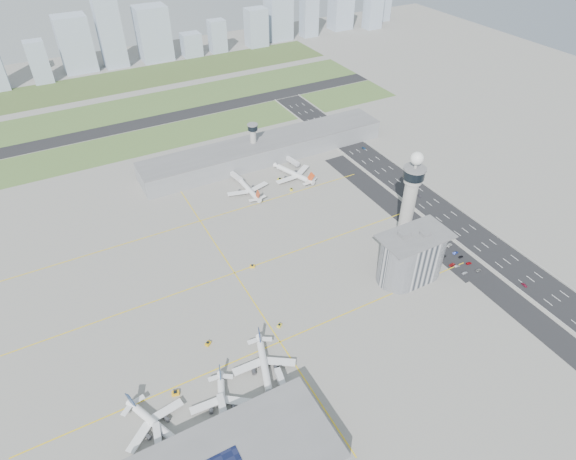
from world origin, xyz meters
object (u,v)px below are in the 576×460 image
car_lot_2 (452,265)px  car_lot_1 (457,266)px  car_lot_4 (435,248)px  tug_3 (252,266)px  car_lot_7 (469,263)px  car_hw_1 (419,196)px  airplane_near_b (222,403)px  jet_bridge_far_0 (232,175)px  admin_building (412,256)px  car_hw_2 (364,148)px  tug_5 (280,179)px  secondary_tower (253,139)px  tug_2 (279,325)px  car_lot_8 (461,257)px  jet_bridge_near_0 (160,456)px  airplane_far_b (293,171)px  tug_1 (208,343)px  car_lot_6 (479,270)px  car_lot_5 (429,243)px  jet_bridge_near_2 (286,395)px  tug_0 (175,393)px  control_tower (410,194)px  car_lot_0 (465,273)px  airplane_far_a (247,185)px  airplane_near_a (155,422)px  car_lot_10 (449,245)px  car_hw_0 (525,285)px  jet_bridge_near_1 (227,424)px  car_lot_9 (456,253)px  car_lot_3 (444,256)px  tug_4 (291,189)px  car_hw_4 (315,125)px  airplane_near_c (264,363)px  car_lot_11 (439,238)px

car_lot_2 → car_lot_1: bearing=-147.2°
car_lot_4 → tug_3: bearing=66.7°
car_lot_7 → car_hw_1: 76.52m
airplane_near_b → jet_bridge_far_0: bearing=175.3°
admin_building → car_hw_2: (69.60, 143.06, -14.74)m
jet_bridge_far_0 → tug_5: bearing=45.6°
car_hw_1 → car_lot_4: bearing=-112.8°
secondary_tower → tug_2: 183.42m
car_lot_7 → car_lot_8: (0.01, 6.98, 0.03)m
jet_bridge_near_0 → tug_3: 124.10m
airplane_far_b → tug_1: 171.20m
car_lot_6 → car_lot_5: bearing=15.8°
car_lot_6 → car_lot_8: size_ratio=1.13×
jet_bridge_near_2 → tug_0: (-44.98, 27.15, -1.82)m
car_hw_2 → airplane_far_b: bearing=178.7°
control_tower → car_lot_0: size_ratio=17.48×
tug_1 → tug_2: tug_1 is taller
tug_5 → tug_0: bearing=-155.9°
tug_1 → car_lot_5: size_ratio=0.81×
control_tower → jet_bridge_far_0: size_ratio=4.61×
airplane_far_a → tug_0: 175.13m
airplane_near_a → car_lot_4: 197.64m
car_lot_7 → car_lot_10: (1.52, 19.04, 0.10)m
tug_0 → car_lot_7: tug_0 is taller
car_lot_1 → car_hw_0: size_ratio=0.93×
jet_bridge_near_1 → car_lot_1: bearing=-69.7°
jet_bridge_near_0 → airplane_near_b: bearing=-63.5°
tug_0 → car_lot_4: (181.59, 22.94, -0.39)m
car_lot_4 → car_lot_8: (8.62, -14.35, -0.05)m
jet_bridge_far_0 → car_lot_9: bearing=20.5°
jet_bridge_near_1 → car_lot_6: 177.04m
tug_3 → car_lot_3: tug_3 is taller
tug_4 → tug_3: bearing=-105.5°
airplane_near_a → jet_bridge_near_0: bearing=-33.4°
car_hw_4 → control_tower: bearing=-95.1°
airplane_near_c → airplane_far_a: size_ratio=0.96×
airplane_far_b → jet_bridge_far_0: (-42.85, 22.25, -3.07)m
car_lot_3 → secondary_tower: bearing=21.9°
tug_5 → car_lot_5: (50.54, -115.34, -0.38)m
secondary_tower → car_lot_11: 167.88m
tug_1 → car_hw_1: size_ratio=0.89×
tug_3 → car_lot_1: bearing=-91.9°
airplane_near_b → jet_bridge_near_1: 9.76m
tug_0 → car_hw_0: tug_0 is taller
control_tower → tug_1: 151.32m
jet_bridge_near_0 → car_hw_4: (221.21, 241.54, -2.26)m
jet_bridge_near_2 → tug_5: 191.99m
car_lot_4 → car_lot_7: car_lot_4 is taller
airplane_far_b → car_lot_2: (37.07, -138.09, -5.31)m
jet_bridge_near_1 → tug_4: jet_bridge_near_1 is taller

